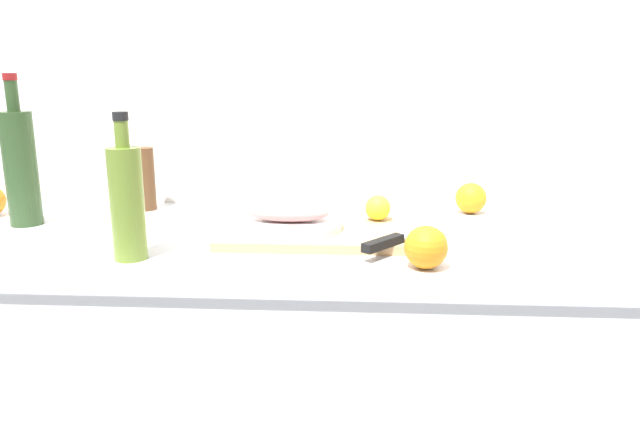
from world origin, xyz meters
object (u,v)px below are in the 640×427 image
object	(u,v)px
fish_fillet	(289,213)
chef_knife	(399,238)
pepper_mill	(145,179)
olive_oil_bottle	(127,201)
wine_bottle	(21,166)
white_plate	(289,224)
lemon_0	(378,208)
cutting_board	(320,231)

from	to	relation	value
fish_fillet	chef_knife	distance (m)	0.26
pepper_mill	chef_knife	bearing A→B (deg)	-27.82
olive_oil_bottle	wine_bottle	bearing A→B (deg)	144.71
white_plate	lemon_0	distance (m)	0.21
chef_knife	lemon_0	world-z (taller)	lemon_0
wine_bottle	chef_knife	bearing A→B (deg)	-10.93
wine_bottle	white_plate	bearing A→B (deg)	-6.12
cutting_board	pepper_mill	world-z (taller)	pepper_mill
white_plate	chef_knife	world-z (taller)	chef_knife
cutting_board	lemon_0	xyz separation A→B (m)	(0.13, 0.07, 0.04)
white_plate	fish_fillet	bearing A→B (deg)	135.00
lemon_0	pepper_mill	world-z (taller)	pepper_mill
fish_fillet	lemon_0	world-z (taller)	lemon_0
fish_fillet	pepper_mill	size ratio (longest dim) A/B	1.07
cutting_board	white_plate	bearing A→B (deg)	-169.73
chef_knife	wine_bottle	size ratio (longest dim) A/B	0.68
lemon_0	pepper_mill	xyz separation A→B (m)	(-0.60, 0.16, 0.03)
white_plate	fish_fillet	size ratio (longest dim) A/B	1.33
white_plate	pepper_mill	world-z (taller)	pepper_mill
cutting_board	wine_bottle	size ratio (longest dim) A/B	1.22
lemon_0	olive_oil_bottle	distance (m)	0.56
lemon_0	white_plate	bearing A→B (deg)	-158.24
cutting_board	white_plate	xyz separation A→B (m)	(-0.07, -0.01, 0.02)
wine_bottle	lemon_0	bearing A→B (deg)	0.71
cutting_board	lemon_0	size ratio (longest dim) A/B	7.30
cutting_board	fish_fillet	bearing A→B (deg)	-169.73
fish_fillet	lemon_0	bearing A→B (deg)	21.76
fish_fillet	lemon_0	xyz separation A→B (m)	(0.20, 0.08, -0.00)
olive_oil_bottle	pepper_mill	bearing A→B (deg)	105.61
cutting_board	fish_fillet	distance (m)	0.08
fish_fillet	olive_oil_bottle	size ratio (longest dim) A/B	0.62
olive_oil_bottle	cutting_board	bearing A→B (deg)	28.00
chef_knife	pepper_mill	xyz separation A→B (m)	(-0.64, 0.34, 0.05)
lemon_0	cutting_board	bearing A→B (deg)	-152.90
olive_oil_bottle	lemon_0	bearing A→B (deg)	27.76
cutting_board	chef_knife	bearing A→B (deg)	-33.91
cutting_board	chef_knife	world-z (taller)	chef_knife
fish_fillet	lemon_0	distance (m)	0.21
wine_bottle	cutting_board	bearing A→B (deg)	-4.56
white_plate	wine_bottle	bearing A→B (deg)	173.88
white_plate	wine_bottle	size ratio (longest dim) A/B	0.67
chef_knife	pepper_mill	bearing A→B (deg)	102.63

